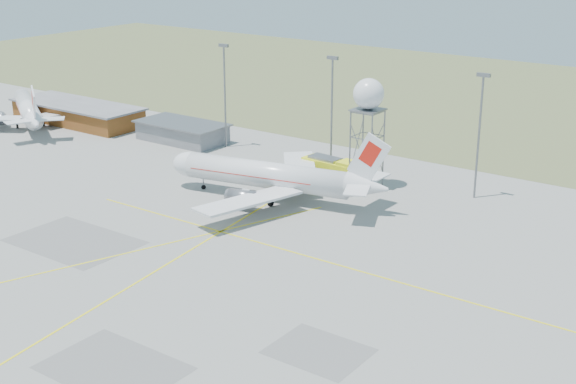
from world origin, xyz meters
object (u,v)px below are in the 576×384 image
Objects in this scene: radar_tower at (367,127)px; fire_truck at (331,170)px; airliner_main at (270,176)px; airliner_far at (28,110)px; baggage_tug at (218,168)px.

radar_tower is 1.75× the size of fire_truck.
airliner_main is 1.19× the size of airliner_far.
airliner_far is at bearing -17.83° from airliner_main.
radar_tower reaches higher than airliner_main.
fire_truck is at bearing -111.79° from airliner_main.
airliner_main is at bearing -95.11° from fire_truck.
baggage_tug is at bearing -162.62° from radar_tower.
baggage_tug is at bearing -149.99° from airliner_far.
radar_tower is at bearing -143.83° from airliner_far.
fire_truck is (2.57, 14.20, -2.00)m from airliner_main.
fire_truck is 20.97m from baggage_tug.
airliner_main is 3.58× the size of fire_truck.
baggage_tug is at bearing -153.63° from fire_truck.
radar_tower reaches higher than fire_truck.
airliner_main is at bearing -154.84° from airliner_far.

